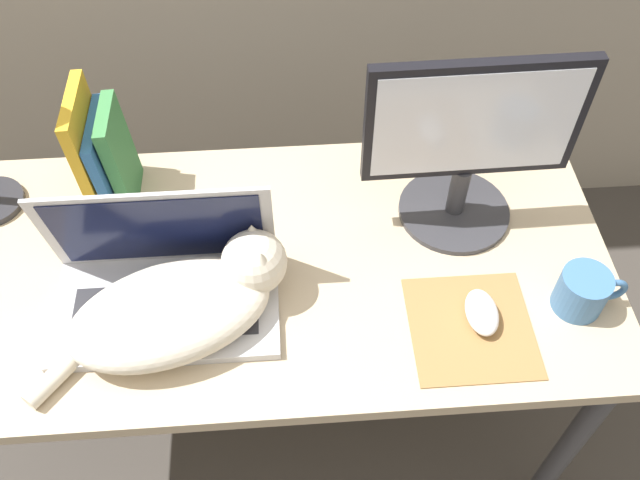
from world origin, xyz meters
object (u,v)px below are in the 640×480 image
(external_monitor, at_px, (469,144))
(computer_mouse, at_px, (482,312))
(cat, at_px, (184,304))
(book_row, at_px, (104,155))
(laptop, at_px, (165,284))
(mug, at_px, (583,292))

(external_monitor, bearing_deg, computer_mouse, -90.30)
(cat, distance_m, external_monitor, 0.57)
(computer_mouse, relative_size, book_row, 0.38)
(external_monitor, bearing_deg, book_row, 171.63)
(laptop, relative_size, external_monitor, 1.03)
(computer_mouse, bearing_deg, laptop, 171.62)
(computer_mouse, relative_size, mug, 0.75)
(cat, relative_size, computer_mouse, 4.56)
(cat, relative_size, external_monitor, 1.13)
(laptop, distance_m, computer_mouse, 0.56)
(cat, xyz_separation_m, external_monitor, (0.51, 0.22, 0.13))
(mug, bearing_deg, cat, 178.95)
(book_row, bearing_deg, computer_mouse, -27.28)
(external_monitor, xyz_separation_m, book_row, (-0.68, 0.10, -0.08))
(external_monitor, relative_size, computer_mouse, 4.04)
(computer_mouse, xyz_separation_m, book_row, (-0.68, 0.35, 0.09))
(cat, distance_m, book_row, 0.36)
(computer_mouse, distance_m, mug, 0.18)
(laptop, xyz_separation_m, cat, (0.04, -0.05, 0.01))
(laptop, relative_size, computer_mouse, 4.15)
(book_row, distance_m, mug, 0.92)
(book_row, bearing_deg, external_monitor, -8.37)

